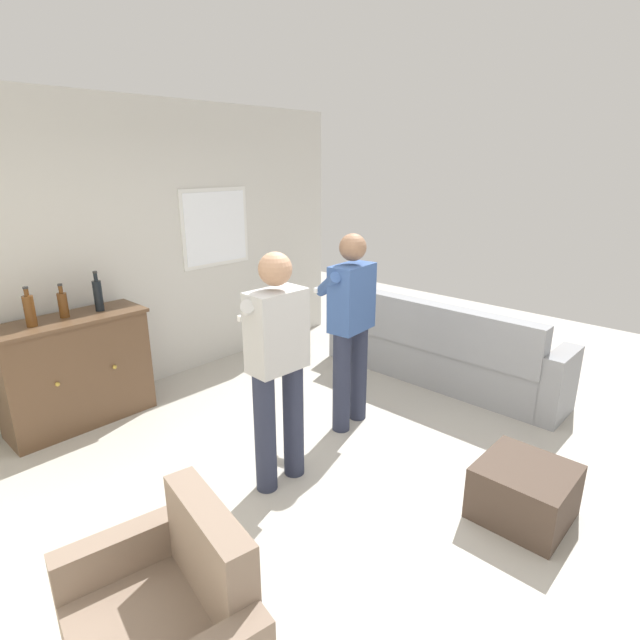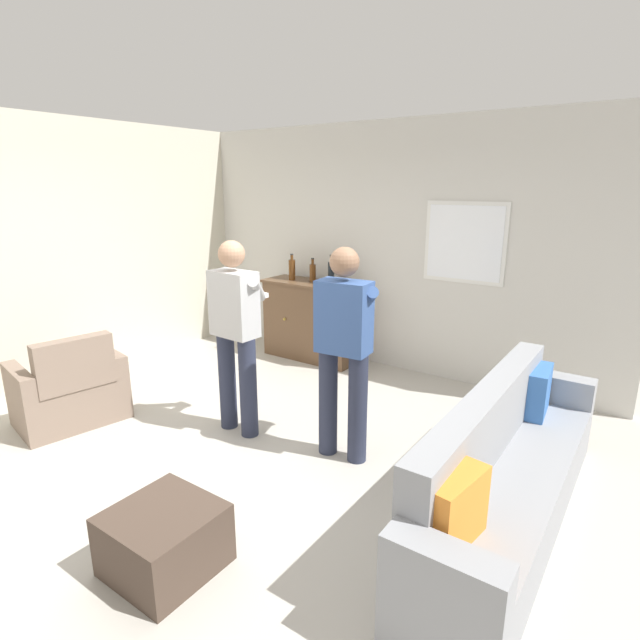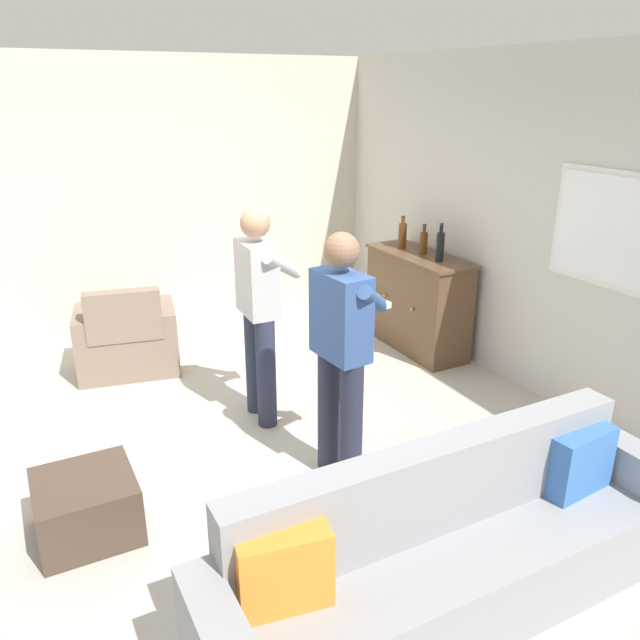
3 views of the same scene
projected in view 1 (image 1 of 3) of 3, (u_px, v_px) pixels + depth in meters
name	position (u px, v px, depth m)	size (l,w,h in m)	color
ground	(342.00, 485.00, 3.59)	(10.40, 10.40, 0.00)	#B2ADA3
wall_back_with_window	(139.00, 248.00, 4.89)	(5.20, 0.15, 2.80)	beige
couch	(437.00, 351.00, 5.17)	(0.57, 2.58, 0.89)	gray
armchair	(166.00, 639.00, 2.12)	(0.80, 0.99, 0.85)	#7F6B5B
sideboard_cabinet	(76.00, 371.00, 4.32)	(1.23, 0.49, 0.97)	brown
bottle_wine_green	(98.00, 295.00, 4.34)	(0.07, 0.07, 0.35)	black
bottle_liquor_amber	(63.00, 304.00, 4.16)	(0.08, 0.08, 0.29)	#593314
bottle_spirits_clear	(29.00, 310.00, 3.93)	(0.08, 0.08, 0.32)	#593314
ottoman	(524.00, 492.00, 3.23)	(0.56, 0.56, 0.36)	#47382D
person_standing_left	(277.00, 361.00, 3.37)	(0.56, 0.48, 1.68)	#282D42
person_standing_right	(350.00, 323.00, 4.16)	(0.56, 0.49, 1.68)	#282D42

